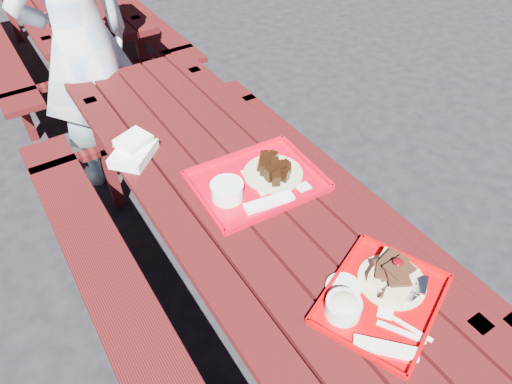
# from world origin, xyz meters

# --- Properties ---
(ground) EXTENTS (60.00, 60.00, 0.00)m
(ground) POSITION_xyz_m (0.00, 0.00, 0.00)
(ground) COLOR black
(ground) RESTS_ON ground
(picnic_table_near) EXTENTS (1.41, 2.40, 0.75)m
(picnic_table_near) POSITION_xyz_m (-0.00, 0.00, 0.56)
(picnic_table_near) COLOR #440D0D
(picnic_table_near) RESTS_ON ground
(picnic_table_far) EXTENTS (1.41, 2.40, 0.75)m
(picnic_table_far) POSITION_xyz_m (-0.00, 2.80, 0.56)
(picnic_table_far) COLOR #440D0D
(picnic_table_far) RESTS_ON ground
(near_tray) EXTENTS (0.51, 0.46, 0.13)m
(near_tray) POSITION_xyz_m (0.09, -0.72, 0.78)
(near_tray) COLOR #B90004
(near_tray) RESTS_ON picnic_table_near
(far_tray) EXTENTS (0.52, 0.42, 0.09)m
(far_tray) POSITION_xyz_m (0.06, -0.06, 0.78)
(far_tray) COLOR #BF0117
(far_tray) RESTS_ON picnic_table_near
(white_cloth) EXTENTS (0.25, 0.24, 0.08)m
(white_cloth) POSITION_xyz_m (-0.28, 0.40, 0.79)
(white_cloth) COLOR white
(white_cloth) RESTS_ON picnic_table_near
(person) EXTENTS (0.73, 0.56, 1.78)m
(person) POSITION_xyz_m (-0.20, 1.30, 0.89)
(person) COLOR #A4C4DF
(person) RESTS_ON ground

